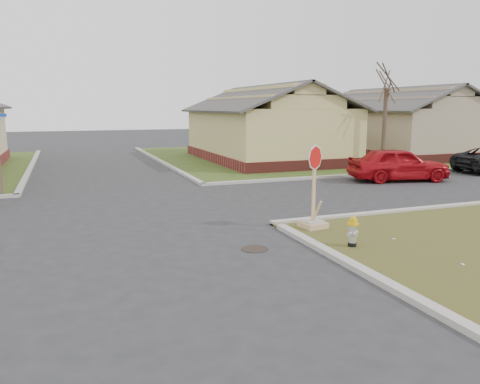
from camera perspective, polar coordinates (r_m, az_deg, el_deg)
name	(u,v)px	position (r m, az deg, el deg)	size (l,w,h in m)	color
ground	(157,253)	(10.95, -10.03, -7.35)	(120.00, 120.00, 0.00)	#29292B
verge_far_right	(405,151)	(37.15, 19.42, 4.69)	(37.00, 19.00, 0.05)	#324819
curbs	(128,209)	(15.74, -13.46, -2.05)	(80.00, 40.00, 0.12)	#ABA69B
manhole	(255,249)	(11.09, 1.79, -6.94)	(0.64, 0.64, 0.01)	black
side_house_yellow	(266,125)	(29.31, 3.20, 8.14)	(7.60, 11.60, 4.70)	maroon
side_house_tan	(398,123)	(34.59, 18.68, 7.95)	(7.60, 11.60, 4.70)	maroon
tree_mid_right	(384,129)	(25.93, 17.17, 7.34)	(0.22, 0.22, 4.20)	#3C2C22
fire_hydrant	(353,230)	(11.35, 13.58, -4.50)	(0.27, 0.27, 0.73)	black
stop_sign	(313,210)	(12.87, 8.93, -2.18)	(0.64, 0.63, 2.27)	tan
red_sedan	(399,164)	(22.30, 18.76, 3.24)	(1.79, 4.44, 1.51)	#A50B12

